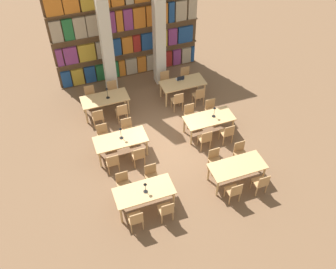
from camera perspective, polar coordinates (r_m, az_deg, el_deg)
name	(u,v)px	position (r m, az deg, el deg)	size (l,w,h in m)	color
ground_plane	(166,143)	(13.98, -0.34, -1.36)	(40.00, 40.00, 0.00)	brown
bookshelf_bank	(126,18)	(16.13, -6.45, 17.20)	(6.34, 0.35, 5.50)	brown
pillar_left	(104,28)	(14.95, -9.66, 15.73)	(0.44, 0.44, 6.00)	beige
pillar_center	(159,18)	(15.42, -1.40, 17.26)	(0.44, 0.44, 6.00)	beige
reading_table_0	(144,193)	(11.68, -3.66, -8.82)	(1.86, 0.85, 0.76)	tan
chair_0	(136,219)	(11.37, -4.93, -12.71)	(0.42, 0.40, 0.90)	tan
chair_1	(123,183)	(12.19, -6.83, -7.41)	(0.42, 0.40, 0.90)	tan
chair_2	(166,210)	(11.51, -0.26, -11.39)	(0.42, 0.40, 0.90)	tan
chair_3	(152,175)	(12.32, -2.52, -6.26)	(0.42, 0.40, 0.90)	tan
desk_lamp_0	(145,186)	(11.37, -3.49, -7.84)	(0.14, 0.14, 0.42)	black
reading_table_1	(237,167)	(12.50, 10.50, -4.96)	(1.86, 0.85, 0.76)	tan
chair_4	(234,191)	(12.10, 10.03, -8.48)	(0.42, 0.40, 0.90)	tan
chair_5	(215,160)	(12.87, 7.15, -3.81)	(0.42, 0.40, 0.90)	tan
chair_6	(261,183)	(12.48, 13.98, -7.15)	(0.42, 0.40, 0.90)	tan
chair_7	(240,152)	(13.23, 10.94, -2.70)	(0.42, 0.40, 0.90)	tan
reading_table_2	(121,141)	(13.24, -7.23, -0.96)	(1.86, 0.85, 0.76)	tan
chair_8	(113,162)	(12.83, -8.44, -4.16)	(0.42, 0.40, 0.90)	tan
chair_9	(103,135)	(13.82, -9.85, -0.01)	(0.42, 0.40, 0.90)	tan
chair_10	(138,155)	(12.94, -4.52, -3.16)	(0.42, 0.40, 0.90)	tan
chair_11	(127,129)	(13.92, -6.20, 0.89)	(0.42, 0.40, 0.90)	tan
desk_lamp_1	(121,131)	(12.98, -7.23, 0.51)	(0.14, 0.14, 0.49)	black
reading_table_3	(209,120)	(14.02, 6.27, 2.27)	(1.86, 0.85, 0.76)	tan
chair_12	(205,139)	(13.53, 5.67, -0.63)	(0.42, 0.40, 0.90)	tan
chair_13	(190,114)	(14.47, 3.38, 3.10)	(0.42, 0.40, 0.90)	tan
chair_14	(227,133)	(13.85, 9.01, 0.26)	(0.42, 0.40, 0.90)	tan
chair_15	(211,109)	(14.77, 6.57, 3.86)	(0.42, 0.40, 0.90)	tan
desk_lamp_2	(214,110)	(13.84, 7.08, 3.71)	(0.14, 0.14, 0.46)	black
reading_table_4	(105,100)	(15.04, -9.59, 5.23)	(1.86, 0.85, 0.76)	tan
chair_16	(98,117)	(14.57, -10.62, 2.62)	(0.42, 0.40, 0.90)	tan
chair_17	(90,95)	(15.66, -11.73, 5.85)	(0.42, 0.40, 0.90)	tan
chair_18	(122,112)	(14.67, -7.05, 3.48)	(0.42, 0.40, 0.90)	tan
chair_19	(113,91)	(15.76, -8.39, 6.64)	(0.42, 0.40, 0.90)	tan
desk_lamp_3	(107,91)	(14.77, -9.28, 6.55)	(0.14, 0.14, 0.50)	black
reading_table_5	(183,84)	(15.65, 2.26, 7.66)	(1.86, 0.85, 0.76)	tan
chair_20	(178,100)	(15.10, 1.47, 5.22)	(0.42, 0.40, 0.90)	tan
chair_21	(166,81)	(16.15, -0.36, 8.20)	(0.42, 0.40, 0.90)	tan
chair_22	(199,95)	(15.39, 4.73, 5.95)	(0.42, 0.40, 0.90)	tan
chair_23	(186,76)	(16.43, 2.75, 8.85)	(0.42, 0.40, 0.90)	tan
laptop	(180,79)	(15.74, 1.85, 8.49)	(0.32, 0.22, 0.21)	silver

